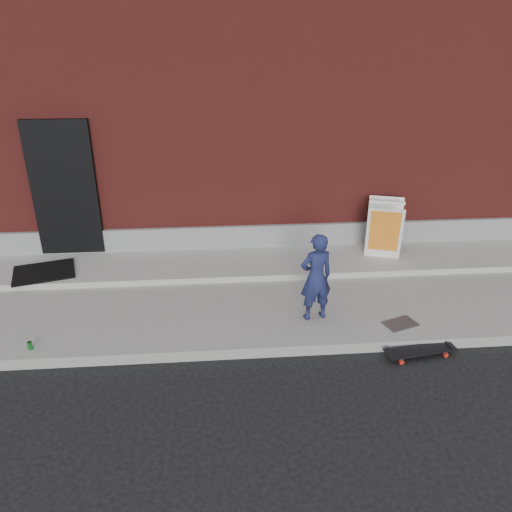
{
  "coord_description": "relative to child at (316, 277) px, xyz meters",
  "views": [
    {
      "loc": [
        -0.11,
        -5.18,
        3.8
      ],
      "look_at": [
        0.38,
        0.8,
        1.06
      ],
      "focal_mm": 35.0,
      "sensor_mm": 36.0,
      "label": 1
    }
  ],
  "objects": [
    {
      "name": "ground",
      "position": [
        -1.18,
        -0.67,
        -0.77
      ],
      "size": [
        80.0,
        80.0,
        0.0
      ],
      "primitive_type": "plane",
      "color": "black",
      "rests_on": "ground"
    },
    {
      "name": "sidewalk",
      "position": [
        -1.18,
        0.83,
        -0.7
      ],
      "size": [
        20.0,
        3.0,
        0.15
      ],
      "primitive_type": "cube",
      "color": "gray",
      "rests_on": "ground"
    },
    {
      "name": "apron",
      "position": [
        -1.18,
        1.73,
        -0.57
      ],
      "size": [
        20.0,
        1.2,
        0.1
      ],
      "primitive_type": "cube",
      "color": "#989892",
      "rests_on": "sidewalk"
    },
    {
      "name": "building",
      "position": [
        -1.18,
        6.32,
        1.72
      ],
      "size": [
        20.0,
        8.1,
        5.0
      ],
      "color": "maroon",
      "rests_on": "ground"
    },
    {
      "name": "child",
      "position": [
        0.0,
        0.0,
        0.0
      ],
      "size": [
        0.51,
        0.4,
        1.25
      ],
      "primitive_type": "imported",
      "rotation": [
        0.0,
        0.0,
        3.38
      ],
      "color": "#1A204B",
      "rests_on": "sidewalk"
    },
    {
      "name": "skateboard",
      "position": [
        1.22,
        -0.79,
        -0.69
      ],
      "size": [
        0.92,
        0.37,
        0.1
      ],
      "color": "red",
      "rests_on": "ground"
    },
    {
      "name": "pizza_sign",
      "position": [
        1.5,
        1.75,
        -0.04
      ],
      "size": [
        0.76,
        0.83,
        0.97
      ],
      "color": "silver",
      "rests_on": "apron"
    },
    {
      "name": "soda_can",
      "position": [
        -3.67,
        -0.46,
        -0.57
      ],
      "size": [
        0.08,
        0.08,
        0.11
      ],
      "primitive_type": "cylinder",
      "rotation": [
        0.0,
        0.0,
        -0.39
      ],
      "color": "#1C8D2E",
      "rests_on": "sidewalk"
    },
    {
      "name": "doormat",
      "position": [
        -4.08,
        1.53,
        -0.51
      ],
      "size": [
        1.09,
        0.97,
        0.03
      ],
      "primitive_type": "cube",
      "rotation": [
        0.0,
        0.0,
        0.28
      ],
      "color": "black",
      "rests_on": "apron"
    },
    {
      "name": "utility_plate",
      "position": [
        1.14,
        -0.27,
        -0.62
      ],
      "size": [
        0.51,
        0.41,
        0.01
      ],
      "primitive_type": "cube",
      "rotation": [
        0.0,
        0.0,
        0.34
      ],
      "color": "#505155",
      "rests_on": "sidewalk"
    }
  ]
}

